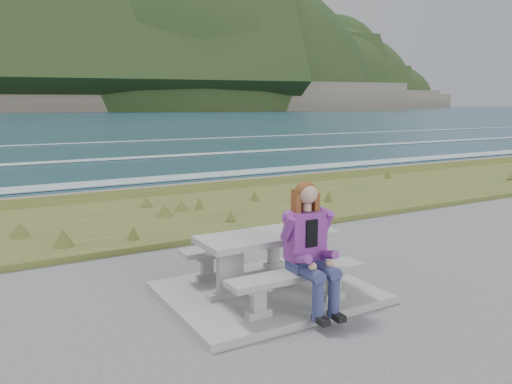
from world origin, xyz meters
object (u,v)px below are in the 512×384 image
bench_seaward (241,250)px  seated_woman (313,264)px  bench_landward (298,279)px  picnic_table (267,246)px

bench_seaward → seated_woman: size_ratio=1.19×
bench_landward → seated_woman: bearing=-54.2°
picnic_table → bench_seaward: size_ratio=1.00×
seated_woman → bench_seaward: bearing=97.1°
picnic_table → bench_landward: picnic_table is taller
bench_landward → seated_woman: (0.10, -0.14, 0.21)m
seated_woman → bench_landward: bearing=129.0°
picnic_table → bench_landward: 0.74m
picnic_table → bench_seaward: 0.74m
bench_landward → bench_seaward: (0.00, 1.40, 0.00)m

